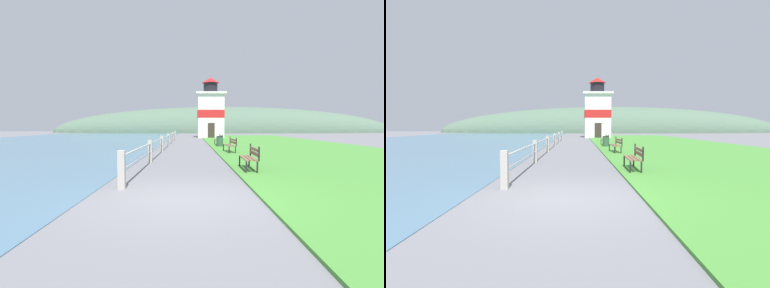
# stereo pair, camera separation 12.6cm
# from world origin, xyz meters

# --- Properties ---
(ground_plane) EXTENTS (160.00, 160.00, 0.00)m
(ground_plane) POSITION_xyz_m (0.00, 0.00, 0.00)
(ground_plane) COLOR slate
(grass_verge) EXTENTS (12.00, 50.24, 0.06)m
(grass_verge) POSITION_xyz_m (7.72, 16.75, 0.03)
(grass_verge) COLOR #428433
(grass_verge) RESTS_ON ground_plane
(water_strip) EXTENTS (24.00, 80.39, 0.01)m
(water_strip) POSITION_xyz_m (-14.22, 16.75, 0.01)
(water_strip) COLOR #476B84
(water_strip) RESTS_ON ground_plane
(seawall_railing) EXTENTS (0.18, 27.65, 1.01)m
(seawall_railing) POSITION_xyz_m (-1.62, 14.74, 0.59)
(seawall_railing) COLOR #A8A399
(seawall_railing) RESTS_ON ground_plane
(park_bench_near) EXTENTS (0.53, 1.77, 0.94)m
(park_bench_near) POSITION_xyz_m (2.34, 4.14, 0.54)
(park_bench_near) COLOR brown
(park_bench_near) RESTS_ON ground_plane
(park_bench_midway) EXTENTS (0.58, 1.97, 0.94)m
(park_bench_midway) POSITION_xyz_m (2.60, 11.35, 0.54)
(park_bench_midway) COLOR brown
(park_bench_midway) RESTS_ON ground_plane
(park_bench_far) EXTENTS (0.50, 1.88, 0.94)m
(park_bench_far) POSITION_xyz_m (2.54, 17.97, 0.54)
(park_bench_far) COLOR brown
(park_bench_far) RESTS_ON ground_plane
(lighthouse) EXTENTS (3.95, 3.95, 8.13)m
(lighthouse) POSITION_xyz_m (2.90, 34.17, 3.47)
(lighthouse) COLOR white
(lighthouse) RESTS_ON ground_plane
(trash_bin) EXTENTS (0.54, 0.54, 0.84)m
(trash_bin) POSITION_xyz_m (2.42, 16.17, 0.42)
(trash_bin) COLOR #2D5138
(trash_bin) RESTS_ON ground_plane
(distant_hillside) EXTENTS (80.00, 16.00, 12.00)m
(distant_hillside) POSITION_xyz_m (8.00, 63.50, 0.00)
(distant_hillside) COLOR #4C6651
(distant_hillside) RESTS_ON ground_plane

